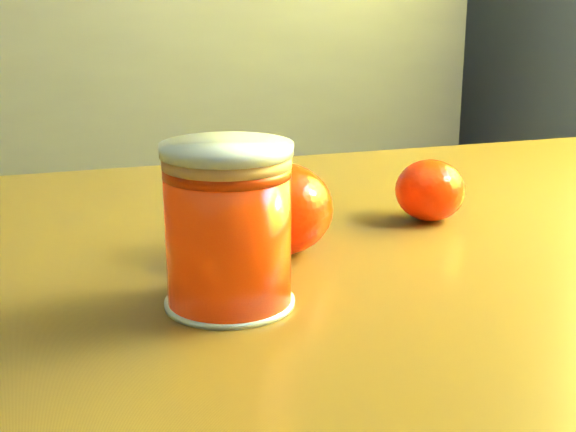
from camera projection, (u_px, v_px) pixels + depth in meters
name	position (u px, v px, depth m)	size (l,w,h in m)	color
table	(353.00, 363.00, 0.63)	(1.01, 0.74, 0.73)	brown
juice_glass	(228.00, 227.00, 0.49)	(0.08, 0.08, 0.10)	red
orange_front	(281.00, 209.00, 0.59)	(0.08, 0.08, 0.07)	#FF2C05
orange_back	(430.00, 190.00, 0.68)	(0.06, 0.06, 0.05)	#FF2C05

